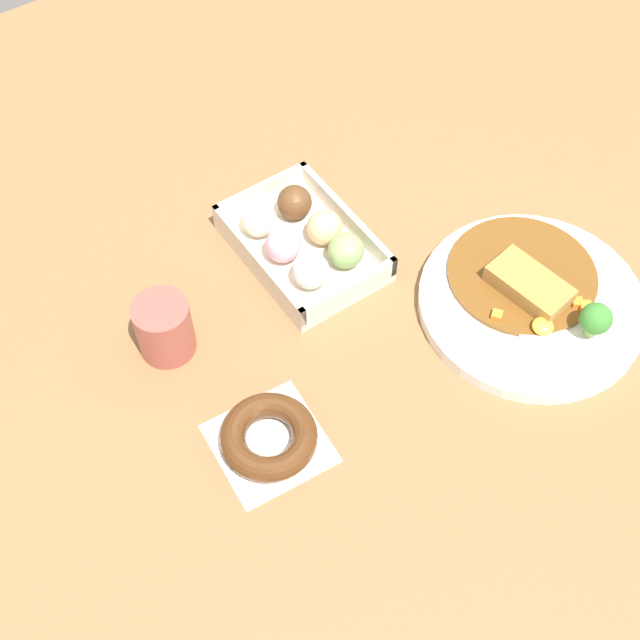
% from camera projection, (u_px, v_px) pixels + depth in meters
% --- Properties ---
extents(ground_plane, '(1.60, 1.60, 0.00)m').
position_uv_depth(ground_plane, '(362.00, 286.00, 1.12)').
color(ground_plane, brown).
extents(curry_plate, '(0.28, 0.28, 0.07)m').
position_uv_depth(curry_plate, '(532.00, 300.00, 1.09)').
color(curry_plate, white).
rests_on(curry_plate, ground_plane).
extents(donut_box, '(0.21, 0.15, 0.06)m').
position_uv_depth(donut_box, '(303.00, 241.00, 1.14)').
color(donut_box, beige).
rests_on(donut_box, ground_plane).
extents(chocolate_ring_donut, '(0.13, 0.13, 0.03)m').
position_uv_depth(chocolate_ring_donut, '(269.00, 437.00, 0.98)').
color(chocolate_ring_donut, white).
rests_on(chocolate_ring_donut, ground_plane).
extents(coffee_mug, '(0.07, 0.07, 0.08)m').
position_uv_depth(coffee_mug, '(164.00, 328.00, 1.04)').
color(coffee_mug, '#9E4C42').
rests_on(coffee_mug, ground_plane).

